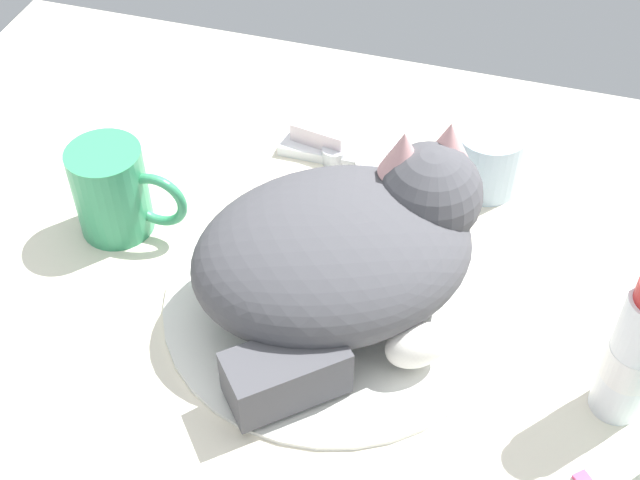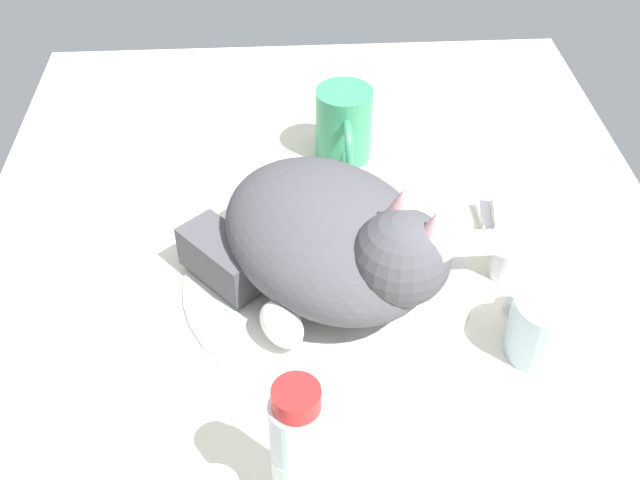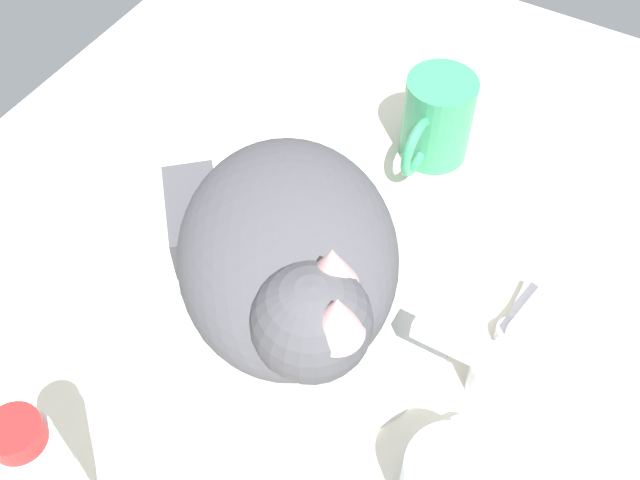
# 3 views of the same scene
# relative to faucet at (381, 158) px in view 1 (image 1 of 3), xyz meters

# --- Properties ---
(ground_plane) EXTENTS (1.10, 0.83, 0.03)m
(ground_plane) POSITION_rel_faucet_xyz_m (0.00, -0.19, -0.04)
(ground_plane) COLOR silver
(sink_basin) EXTENTS (0.32, 0.32, 0.01)m
(sink_basin) POSITION_rel_faucet_xyz_m (0.00, -0.19, -0.02)
(sink_basin) COLOR silver
(sink_basin) RESTS_ON ground_plane
(faucet) EXTENTS (0.14, 0.09, 0.06)m
(faucet) POSITION_rel_faucet_xyz_m (0.00, 0.00, 0.00)
(faucet) COLOR silver
(faucet) RESTS_ON ground_plane
(cat) EXTENTS (0.32, 0.32, 0.15)m
(cat) POSITION_rel_faucet_xyz_m (0.01, -0.18, 0.05)
(cat) COLOR #4C4C51
(cat) RESTS_ON sink_basin
(coffee_mug) EXTENTS (0.12, 0.07, 0.10)m
(coffee_mug) POSITION_rel_faucet_xyz_m (-0.24, -0.15, 0.02)
(coffee_mug) COLOR #389966
(coffee_mug) RESTS_ON ground_plane
(rinse_cup) EXTENTS (0.07, 0.07, 0.07)m
(rinse_cup) POSITION_rel_faucet_xyz_m (0.11, 0.02, 0.01)
(rinse_cup) COLOR silver
(rinse_cup) RESTS_ON ground_plane
(soap_dish) EXTENTS (0.09, 0.06, 0.01)m
(soap_dish) POSITION_rel_faucet_xyz_m (-0.07, 0.03, -0.02)
(soap_dish) COLOR white
(soap_dish) RESTS_ON ground_plane
(soap_bar) EXTENTS (0.07, 0.05, 0.02)m
(soap_bar) POSITION_rel_faucet_xyz_m (-0.07, 0.03, -0.00)
(soap_bar) COLOR silver
(soap_bar) RESTS_ON soap_dish
(toothpaste_bottle) EXTENTS (0.04, 0.04, 0.15)m
(toothpaste_bottle) POSITION_rel_faucet_xyz_m (0.26, -0.23, 0.05)
(toothpaste_bottle) COLOR white
(toothpaste_bottle) RESTS_ON ground_plane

